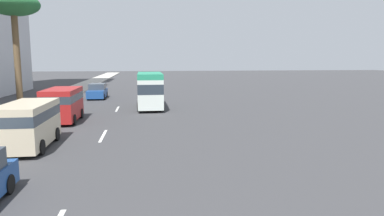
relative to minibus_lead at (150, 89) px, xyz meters
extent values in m
plane|color=#38383A|center=(3.92, 2.92, -1.74)|extent=(198.00, 198.00, 0.00)
cube|color=#B2ADA3|center=(3.92, 10.41, -1.66)|extent=(162.00, 3.92, 0.15)
cube|color=silver|center=(-11.08, 2.92, -1.73)|extent=(3.20, 0.16, 0.01)
cube|color=silver|center=(-0.15, 2.92, -1.73)|extent=(3.20, 0.16, 0.01)
cube|color=silver|center=(0.00, 0.00, -0.27)|extent=(6.41, 2.12, 2.48)
cube|color=#268C66|center=(0.00, 0.00, 1.21)|extent=(6.41, 2.12, 0.47)
cube|color=#28333D|center=(0.00, 0.00, 0.20)|extent=(6.42, 2.12, 0.83)
cylinder|color=black|center=(1.86, 1.01, -1.32)|extent=(0.84, 0.26, 0.84)
cylinder|color=black|center=(1.86, -1.01, -1.32)|extent=(0.84, 0.26, 0.84)
cylinder|color=black|center=(-1.86, 1.01, -1.32)|extent=(0.84, 0.26, 0.84)
cylinder|color=black|center=(-1.86, -1.01, -1.32)|extent=(0.84, 0.26, 0.84)
cube|color=#A51E1E|center=(-6.02, 6.22, -0.46)|extent=(4.62, 2.03, 2.15)
cube|color=#2D3842|center=(-6.02, 6.22, 0.01)|extent=(4.62, 2.03, 0.52)
cylinder|color=black|center=(-7.40, 5.25, -1.38)|extent=(0.72, 0.24, 0.72)
cylinder|color=black|center=(-7.40, 7.18, -1.38)|extent=(0.72, 0.24, 0.72)
cylinder|color=black|center=(-4.64, 5.25, -1.38)|extent=(0.72, 0.24, 0.72)
cylinder|color=black|center=(-4.64, 7.18, -1.38)|extent=(0.72, 0.24, 0.72)
cube|color=#1E478C|center=(8.75, 5.78, -1.15)|extent=(4.49, 1.83, 0.82)
cube|color=#38424C|center=(8.97, 5.78, -0.40)|extent=(2.47, 1.69, 0.67)
cylinder|color=black|center=(7.36, 4.93, -1.42)|extent=(0.64, 0.22, 0.64)
cylinder|color=black|center=(7.36, 6.62, -1.42)|extent=(0.64, 0.22, 0.64)
cylinder|color=black|center=(10.14, 4.93, -1.42)|extent=(0.64, 0.22, 0.64)
cylinder|color=black|center=(10.14, 6.62, -1.42)|extent=(0.64, 0.22, 0.64)
cube|color=beige|center=(-13.34, 6.23, -0.51)|extent=(4.71, 1.97, 2.06)
cube|color=#2D3842|center=(-13.34, 6.23, -0.06)|extent=(4.72, 1.97, 0.49)
cylinder|color=black|center=(-14.75, 5.29, -1.38)|extent=(0.72, 0.24, 0.72)
cylinder|color=black|center=(-11.92, 5.29, -1.38)|extent=(0.72, 0.24, 0.72)
cylinder|color=black|center=(-11.92, 7.16, -1.38)|extent=(0.72, 0.24, 0.72)
cylinder|color=black|center=(-19.46, 4.98, -1.42)|extent=(0.64, 0.22, 0.64)
cylinder|color=brown|center=(-1.65, 10.52, 2.36)|extent=(0.49, 0.49, 7.91)
ellipsoid|color=#236033|center=(-1.65, 10.52, 6.91)|extent=(3.97, 3.97, 1.79)
camera|label=1|loc=(-30.93, 0.51, 2.62)|focal=32.06mm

